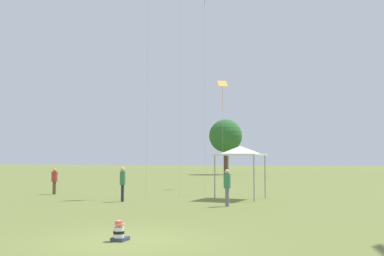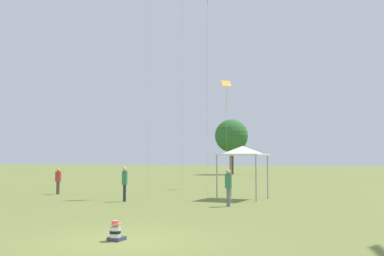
{
  "view_description": "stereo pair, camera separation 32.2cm",
  "coord_description": "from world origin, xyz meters",
  "px_view_note": "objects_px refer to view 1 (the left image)",
  "views": [
    {
      "loc": [
        5.46,
        -11.17,
        2.2
      ],
      "look_at": [
        -0.05,
        6.04,
        3.46
      ],
      "focal_mm": 42.0,
      "sensor_mm": 36.0,
      "label": 1
    },
    {
      "loc": [
        5.77,
        -11.07,
        2.2
      ],
      "look_at": [
        -0.05,
        6.04,
        3.46
      ],
      "focal_mm": 42.0,
      "sensor_mm": 36.0,
      "label": 2
    }
  ],
  "objects_px": {
    "person_standing_1": "(54,179)",
    "kite_3": "(222,89)",
    "seated_toddler": "(119,232)",
    "distant_tree_1": "(226,136)",
    "canopy_tent": "(240,151)",
    "person_standing_2": "(123,180)",
    "person_standing_0": "(227,184)"
  },
  "relations": [
    {
      "from": "seated_toddler",
      "to": "person_standing_1",
      "type": "xyz_separation_m",
      "value": [
        -11.35,
        13.39,
        0.72
      ]
    },
    {
      "from": "seated_toddler",
      "to": "person_standing_1",
      "type": "bearing_deg",
      "value": 133.83
    },
    {
      "from": "distant_tree_1",
      "to": "seated_toddler",
      "type": "bearing_deg",
      "value": -79.62
    },
    {
      "from": "canopy_tent",
      "to": "person_standing_1",
      "type": "bearing_deg",
      "value": -179.44
    },
    {
      "from": "person_standing_1",
      "to": "kite_3",
      "type": "relative_size",
      "value": 0.19
    },
    {
      "from": "person_standing_0",
      "to": "kite_3",
      "type": "relative_size",
      "value": 0.21
    },
    {
      "from": "distant_tree_1",
      "to": "person_standing_1",
      "type": "bearing_deg",
      "value": -92.43
    },
    {
      "from": "person_standing_2",
      "to": "kite_3",
      "type": "height_order",
      "value": "kite_3"
    },
    {
      "from": "seated_toddler",
      "to": "distant_tree_1",
      "type": "bearing_deg",
      "value": 103.91
    },
    {
      "from": "person_standing_0",
      "to": "distant_tree_1",
      "type": "distance_m",
      "value": 44.69
    },
    {
      "from": "distant_tree_1",
      "to": "kite_3",
      "type": "bearing_deg",
      "value": -76.97
    },
    {
      "from": "person_standing_1",
      "to": "distant_tree_1",
      "type": "bearing_deg",
      "value": 1.27
    },
    {
      "from": "kite_3",
      "to": "distant_tree_1",
      "type": "xyz_separation_m",
      "value": [
        -6.95,
        30.04,
        -2.14
      ]
    },
    {
      "from": "person_standing_0",
      "to": "person_standing_2",
      "type": "bearing_deg",
      "value": 112.45
    },
    {
      "from": "person_standing_1",
      "to": "canopy_tent",
      "type": "relative_size",
      "value": 0.55
    },
    {
      "from": "seated_toddler",
      "to": "person_standing_2",
      "type": "distance_m",
      "value": 11.43
    },
    {
      "from": "person_standing_0",
      "to": "distant_tree_1",
      "type": "xyz_separation_m",
      "value": [
        -10.4,
        43.23,
        4.55
      ]
    },
    {
      "from": "seated_toddler",
      "to": "person_standing_2",
      "type": "xyz_separation_m",
      "value": [
        -5.02,
        10.23,
        0.86
      ]
    },
    {
      "from": "person_standing_1",
      "to": "kite_3",
      "type": "distance_m",
      "value": 14.44
    },
    {
      "from": "person_standing_1",
      "to": "kite_3",
      "type": "xyz_separation_m",
      "value": [
        8.63,
        9.39,
        6.77
      ]
    },
    {
      "from": "seated_toddler",
      "to": "distant_tree_1",
      "type": "height_order",
      "value": "distant_tree_1"
    },
    {
      "from": "seated_toddler",
      "to": "kite_3",
      "type": "height_order",
      "value": "kite_3"
    },
    {
      "from": "person_standing_2",
      "to": "seated_toddler",
      "type": "bearing_deg",
      "value": 23.47
    },
    {
      "from": "canopy_tent",
      "to": "person_standing_0",
      "type": "bearing_deg",
      "value": -87.57
    },
    {
      "from": "person_standing_0",
      "to": "person_standing_1",
      "type": "xyz_separation_m",
      "value": [
        -12.07,
        3.79,
        -0.08
      ]
    },
    {
      "from": "kite_3",
      "to": "canopy_tent",
      "type": "bearing_deg",
      "value": -56.56
    },
    {
      "from": "seated_toddler",
      "to": "distant_tree_1",
      "type": "relative_size",
      "value": 0.07
    },
    {
      "from": "person_standing_2",
      "to": "distant_tree_1",
      "type": "xyz_separation_m",
      "value": [
        -4.65,
        42.58,
        4.49
      ]
    },
    {
      "from": "person_standing_0",
      "to": "canopy_tent",
      "type": "height_order",
      "value": "canopy_tent"
    },
    {
      "from": "canopy_tent",
      "to": "distant_tree_1",
      "type": "height_order",
      "value": "distant_tree_1"
    },
    {
      "from": "person_standing_2",
      "to": "person_standing_1",
      "type": "bearing_deg",
      "value": -119.13
    },
    {
      "from": "person_standing_1",
      "to": "person_standing_2",
      "type": "height_order",
      "value": "person_standing_2"
    }
  ]
}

